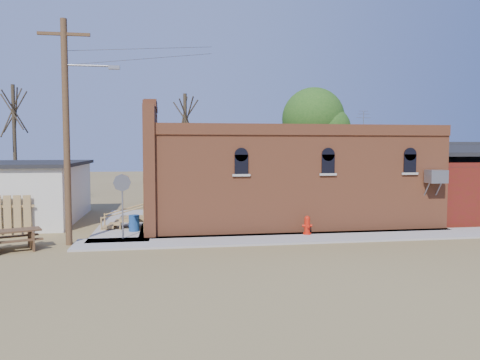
{
  "coord_description": "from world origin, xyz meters",
  "views": [
    {
      "loc": [
        -4.28,
        -18.38,
        3.95
      ],
      "look_at": [
        -0.82,
        3.48,
        2.4
      ],
      "focal_mm": 35.0,
      "sensor_mm": 36.0,
      "label": 1
    }
  ],
  "objects": [
    {
      "name": "trash_barrel",
      "position": [
        -5.77,
        3.51,
        0.45
      ],
      "size": [
        0.63,
        0.63,
        0.75
      ],
      "primitive_type": "cylinder",
      "rotation": [
        0.0,
        0.0,
        -0.37
      ],
      "color": "navy",
      "rests_on": "sidewalk_west"
    },
    {
      "name": "tree_bare_near",
      "position": [
        -3.0,
        13.0,
        5.96
      ],
      "size": [
        2.8,
        2.8,
        7.65
      ],
      "color": "#443927",
      "rests_on": "ground"
    },
    {
      "name": "red_shed",
      "position": [
        11.5,
        5.5,
        2.27
      ],
      "size": [
        5.4,
        6.4,
        4.3
      ],
      "color": "#541F0E",
      "rests_on": "ground"
    },
    {
      "name": "picnic_table",
      "position": [
        -10.08,
        0.5,
        0.52
      ],
      "size": [
        2.3,
        2.05,
        0.79
      ],
      "rotation": [
        0.0,
        0.0,
        0.4
      ],
      "color": "#533721",
      "rests_on": "ground"
    },
    {
      "name": "sidewalk_west",
      "position": [
        -6.3,
        6.0,
        0.04
      ],
      "size": [
        2.6,
        10.0,
        0.08
      ],
      "primitive_type": "cube",
      "color": "#9E9991",
      "rests_on": "ground"
    },
    {
      "name": "sidewalk_south",
      "position": [
        1.5,
        0.9,
        0.04
      ],
      "size": [
        19.0,
        2.2,
        0.08
      ],
      "primitive_type": "cube",
      "color": "#9E9991",
      "rests_on": "ground"
    },
    {
      "name": "fire_hydrant",
      "position": [
        1.9,
        1.5,
        0.49
      ],
      "size": [
        0.48,
        0.47,
        0.83
      ],
      "rotation": [
        0.0,
        0.0,
        -0.29
      ],
      "color": "red",
      "rests_on": "sidewalk_south"
    },
    {
      "name": "ground",
      "position": [
        0.0,
        0.0,
        0.0
      ],
      "size": [
        120.0,
        120.0,
        0.0
      ],
      "primitive_type": "plane",
      "color": "brown",
      "rests_on": "ground"
    },
    {
      "name": "stop_sign",
      "position": [
        -6.12,
        1.8,
        2.2
      ],
      "size": [
        0.72,
        0.31,
        2.75
      ],
      "rotation": [
        0.0,
        0.0,
        -0.08
      ],
      "color": "gray",
      "rests_on": "sidewalk_south"
    },
    {
      "name": "tree_leafy",
      "position": [
        6.0,
        13.5,
        5.93
      ],
      "size": [
        4.4,
        4.4,
        8.15
      ],
      "color": "#443927",
      "rests_on": "ground"
    },
    {
      "name": "brick_bar",
      "position": [
        1.64,
        5.49,
        2.34
      ],
      "size": [
        16.4,
        7.97,
        6.3
      ],
      "color": "#A65532",
      "rests_on": "ground"
    },
    {
      "name": "utility_pole",
      "position": [
        -8.14,
        1.2,
        4.77
      ],
      "size": [
        3.12,
        0.26,
        9.0
      ],
      "color": "#452F1B",
      "rests_on": "ground"
    },
    {
      "name": "tree_bare_far",
      "position": [
        -14.0,
        14.0,
        6.36
      ],
      "size": [
        2.8,
        2.8,
        8.16
      ],
      "color": "#443927",
      "rests_on": "ground"
    }
  ]
}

